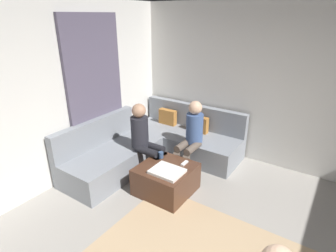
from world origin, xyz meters
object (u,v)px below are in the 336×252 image
at_px(person_on_couch_back, 191,134).
at_px(sectional_couch, 155,145).
at_px(game_remote, 184,163).
at_px(ottoman, 166,179).
at_px(coffee_mug, 161,155).
at_px(person_on_couch_side, 145,137).

bearing_deg(person_on_couch_back, sectional_couch, 4.45).
distance_m(game_remote, person_on_couch_back, 0.60).
distance_m(sectional_couch, person_on_couch_back, 0.80).
relative_size(ottoman, coffee_mug, 8.00).
xyz_separation_m(person_on_couch_back, person_on_couch_side, (-0.56, -0.52, 0.00)).
bearing_deg(ottoman, game_remote, 50.71).
relative_size(sectional_couch, person_on_couch_back, 2.12).
relative_size(game_remote, person_on_couch_back, 0.12).
xyz_separation_m(ottoman, person_on_couch_back, (-0.01, 0.74, 0.45)).
height_order(sectional_couch, coffee_mug, sectional_couch).
relative_size(coffee_mug, game_remote, 0.63).
distance_m(ottoman, game_remote, 0.36).
bearing_deg(coffee_mug, sectional_couch, 134.23).
bearing_deg(sectional_couch, ottoman, -43.91).
distance_m(sectional_couch, game_remote, 1.02).
xyz_separation_m(coffee_mug, game_remote, (0.40, 0.04, -0.04)).
relative_size(ottoman, person_on_couch_back, 0.63).
xyz_separation_m(sectional_couch, ottoman, (0.71, -0.69, -0.07)).
distance_m(game_remote, person_on_couch_side, 0.78).
bearing_deg(person_on_couch_side, person_on_couch_back, 132.86).
distance_m(coffee_mug, person_on_couch_back, 0.63).
height_order(ottoman, person_on_couch_side, person_on_couch_side).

